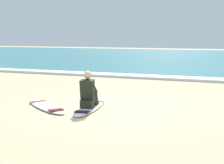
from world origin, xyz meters
name	(u,v)px	position (x,y,z in m)	size (l,w,h in m)	color
ground_plane	(103,108)	(0.00, 0.00, 0.00)	(80.00, 80.00, 0.00)	beige
sea	(198,58)	(0.00, 20.10, 0.05)	(80.00, 28.00, 0.10)	teal
breaking_foam	(159,77)	(0.00, 6.40, 0.06)	(80.00, 0.90, 0.11)	white
surfboard_main	(90,107)	(-0.30, -0.17, 0.04)	(0.86, 2.34, 0.08)	white
surfer_seated	(88,93)	(-0.28, -0.32, 0.44)	(0.44, 0.74, 0.95)	black
surfboard_spare_near	(46,106)	(-1.43, -0.54, 0.04)	(2.05, 1.69, 0.08)	white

